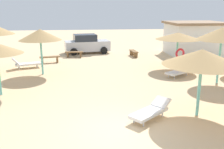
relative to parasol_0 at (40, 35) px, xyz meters
The scene contains 13 objects.
ground_plane 9.22m from the parasol_0, 64.51° to the right, with size 80.00×80.00×0.00m, color #DBBA8C.
parasol_0 is the anchor object (origin of this frame).
parasol_2 9.93m from the parasol_0, 45.57° to the right, with size 2.94×2.94×2.62m.
parasol_4 8.88m from the parasol_0, ahead, with size 2.97×2.97×2.49m.
parasol_8 10.42m from the parasol_0, 16.86° to the right, with size 2.77×2.77×3.07m.
lounger_0 3.18m from the parasol_0, 127.31° to the left, with size 1.97×1.18×0.78m.
lounger_2 9.05m from the parasol_0, 54.83° to the right, with size 1.88×1.70×0.65m.
lounger_4 8.78m from the parasol_0, ahead, with size 1.96×1.55×0.66m.
bench_0 6.12m from the parasol_0, 71.70° to the left, with size 1.53×0.53×0.49m.
bench_1 4.06m from the parasol_0, 89.47° to the left, with size 1.55×0.69×0.49m.
bench_2 8.94m from the parasol_0, 37.57° to the left, with size 0.53×1.53×0.49m.
parked_car 8.12m from the parasol_0, 68.51° to the left, with size 4.22×2.47×1.72m.
beach_cabana 13.61m from the parasol_0, 24.59° to the left, with size 4.75×4.23×2.87m.
Camera 1 is at (-1.25, -7.89, 4.12)m, focal length 40.74 mm.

